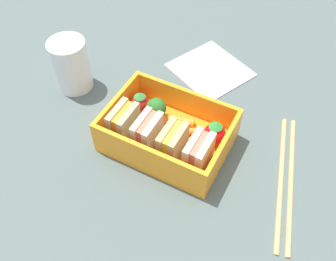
# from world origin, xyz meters

# --- Properties ---
(ground_plane) EXTENTS (1.20, 1.20, 0.02)m
(ground_plane) POSITION_xyz_m (0.00, 0.00, -0.01)
(ground_plane) COLOR #505F5D
(bento_tray) EXTENTS (0.17, 0.12, 0.01)m
(bento_tray) POSITION_xyz_m (0.00, 0.00, 0.01)
(bento_tray) COLOR orange
(bento_tray) RESTS_ON ground_plane
(bento_rim) EXTENTS (0.17, 0.12, 0.04)m
(bento_rim) POSITION_xyz_m (0.00, 0.00, 0.03)
(bento_rim) COLOR orange
(bento_rim) RESTS_ON bento_tray
(sandwich_left) EXTENTS (0.03, 0.05, 0.05)m
(sandwich_left) POSITION_xyz_m (-0.06, 0.02, 0.04)
(sandwich_left) COLOR beige
(sandwich_left) RESTS_ON bento_tray
(sandwich_center_left) EXTENTS (0.03, 0.05, 0.05)m
(sandwich_center_left) POSITION_xyz_m (-0.02, 0.02, 0.04)
(sandwich_center_left) COLOR tan
(sandwich_center_left) RESTS_ON bento_tray
(sandwich_center) EXTENTS (0.03, 0.05, 0.05)m
(sandwich_center) POSITION_xyz_m (0.02, 0.02, 0.04)
(sandwich_center) COLOR beige
(sandwich_center) RESTS_ON bento_tray
(sandwich_center_right) EXTENTS (0.03, 0.05, 0.05)m
(sandwich_center_right) POSITION_xyz_m (0.06, 0.02, 0.04)
(sandwich_center_right) COLOR tan
(sandwich_center_right) RESTS_ON bento_tray
(strawberry_left) EXTENTS (0.03, 0.03, 0.04)m
(strawberry_left) POSITION_xyz_m (-0.06, -0.02, 0.03)
(strawberry_left) COLOR red
(strawberry_left) RESTS_ON bento_tray
(carrot_stick_far_left) EXTENTS (0.04, 0.03, 0.01)m
(carrot_stick_far_left) POSITION_xyz_m (-0.03, -0.02, 0.02)
(carrot_stick_far_left) COLOR orange
(carrot_stick_far_left) RESTS_ON bento_tray
(carrot_stick_left) EXTENTS (0.05, 0.03, 0.01)m
(carrot_stick_left) POSITION_xyz_m (0.00, -0.03, 0.02)
(carrot_stick_left) COLOR orange
(carrot_stick_left) RESTS_ON bento_tray
(broccoli_floret) EXTENTS (0.03, 0.03, 0.04)m
(broccoli_floret) POSITION_xyz_m (0.03, -0.02, 0.03)
(broccoli_floret) COLOR #8AC86D
(broccoli_floret) RESTS_ON bento_tray
(strawberry_far_left) EXTENTS (0.03, 0.03, 0.03)m
(strawberry_far_left) POSITION_xyz_m (0.06, -0.03, 0.03)
(strawberry_far_left) COLOR red
(strawberry_far_left) RESTS_ON bento_tray
(chopstick_pair) EXTENTS (0.07, 0.21, 0.01)m
(chopstick_pair) POSITION_xyz_m (-0.17, -0.02, 0.00)
(chopstick_pair) COLOR tan
(chopstick_pair) RESTS_ON ground_plane
(drinking_glass) EXTENTS (0.06, 0.06, 0.08)m
(drinking_glass) POSITION_xyz_m (0.19, -0.04, 0.04)
(drinking_glass) COLOR white
(drinking_glass) RESTS_ON ground_plane
(folded_napkin) EXTENTS (0.15, 0.15, 0.00)m
(folded_napkin) POSITION_xyz_m (0.01, -0.17, 0.00)
(folded_napkin) COLOR silver
(folded_napkin) RESTS_ON ground_plane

